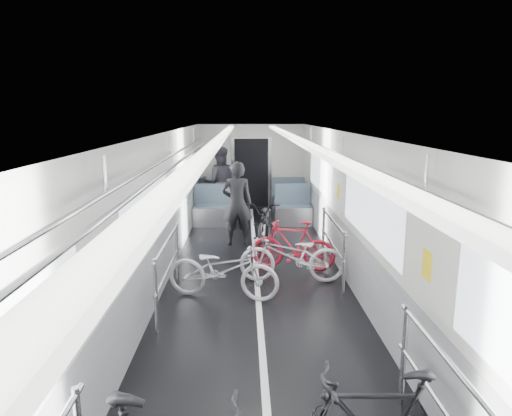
{
  "coord_description": "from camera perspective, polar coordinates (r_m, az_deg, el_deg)",
  "views": [
    {
      "loc": [
        -0.19,
        -5.93,
        2.71
      ],
      "look_at": [
        0.0,
        1.71,
        1.11
      ],
      "focal_mm": 32.0,
      "sensor_mm": 36.0,
      "label": 1
    }
  ],
  "objects": [
    {
      "name": "bike_right_mid",
      "position": [
        7.44,
        4.51,
        -5.96
      ],
      "size": [
        1.74,
        0.72,
        0.89
      ],
      "primitive_type": "imported",
      "rotation": [
        0.0,
        0.0,
        -1.65
      ],
      "color": "silver",
      "rests_on": "floor"
    },
    {
      "name": "person_seated",
      "position": [
        12.1,
        -4.56,
        3.28
      ],
      "size": [
        0.95,
        0.77,
        1.85
      ],
      "primitive_type": "imported",
      "rotation": [
        0.0,
        0.0,
        3.22
      ],
      "color": "#302F37",
      "rests_on": "floor"
    },
    {
      "name": "bike_right_far",
      "position": [
        8.02,
        4.62,
        -4.66
      ],
      "size": [
        1.54,
        0.77,
        0.89
      ],
      "primitive_type": "imported",
      "rotation": [
        0.0,
        0.0,
        -1.82
      ],
      "color": "red",
      "rests_on": "floor"
    },
    {
      "name": "bike_left_far",
      "position": [
        6.81,
        -4.15,
        -7.67
      ],
      "size": [
        1.79,
        0.98,
        0.89
      ],
      "primitive_type": "imported",
      "rotation": [
        0.0,
        0.0,
        1.33
      ],
      "color": "#B5B6BA",
      "rests_on": "floor"
    },
    {
      "name": "bike_aisle",
      "position": [
        9.42,
        1.19,
        -1.8
      ],
      "size": [
        0.94,
        1.96,
        0.99
      ],
      "primitive_type": "imported",
      "rotation": [
        0.0,
        0.0,
        -0.15
      ],
      "color": "black",
      "rests_on": "floor"
    },
    {
      "name": "car_shell",
      "position": [
        7.87,
        -0.01,
        0.2
      ],
      "size": [
        3.02,
        14.01,
        2.41
      ],
      "color": "black",
      "rests_on": "ground"
    },
    {
      "name": "person_standing",
      "position": [
        9.43,
        -2.41,
        0.57
      ],
      "size": [
        0.67,
        0.46,
        1.75
      ],
      "primitive_type": "imported",
      "rotation": [
        0.0,
        0.0,
        3.21
      ],
      "color": "black",
      "rests_on": "floor"
    }
  ]
}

